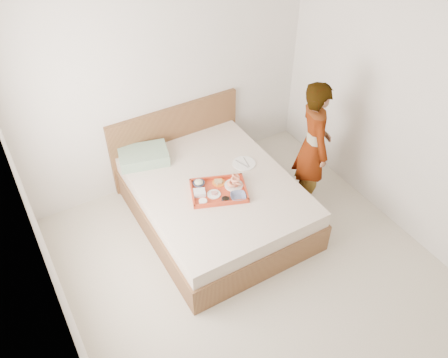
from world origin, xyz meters
name	(u,v)px	position (x,y,z in m)	size (l,w,h in m)	color
ground	(262,282)	(0.00, 0.00, 0.00)	(3.50, 4.00, 0.01)	beige
ceiling	(285,31)	(0.00, 0.00, 2.60)	(3.50, 4.00, 0.01)	white
wall_back	(167,80)	(0.00, 2.00, 1.30)	(3.50, 0.01, 2.60)	silver
wall_left	(55,274)	(-1.75, 0.00, 1.30)	(0.01, 4.00, 2.60)	silver
wall_right	(422,124)	(1.75, 0.00, 1.30)	(0.01, 4.00, 2.60)	silver
bed	(216,201)	(0.03, 1.00, 0.27)	(1.65, 2.00, 0.53)	brown
headboard	(176,141)	(0.03, 1.97, 0.47)	(1.65, 0.06, 0.95)	brown
pillow	(144,156)	(-0.47, 1.75, 0.59)	(0.54, 0.37, 0.13)	gray
tray	(219,191)	(0.00, 0.86, 0.56)	(0.57, 0.42, 0.05)	red
prawn_plate	(234,185)	(0.18, 0.86, 0.55)	(0.20, 0.20, 0.01)	white
navy_bowl_big	(238,196)	(0.12, 0.68, 0.57)	(0.16, 0.16, 0.04)	#181C49
sauce_dish	(226,200)	(-0.01, 0.70, 0.56)	(0.08, 0.08, 0.03)	black
meat_plate	(214,194)	(-0.07, 0.84, 0.55)	(0.14, 0.14, 0.01)	white
bread_plate	(219,183)	(0.06, 0.98, 0.55)	(0.14, 0.14, 0.01)	orange
salad_bowl	(199,184)	(-0.14, 1.05, 0.57)	(0.13, 0.13, 0.04)	#181C49
plastic_tub	(199,193)	(-0.20, 0.92, 0.57)	(0.12, 0.10, 0.05)	silver
cheese_round	(203,202)	(-0.23, 0.80, 0.56)	(0.08, 0.08, 0.03)	white
dinner_plate	(244,163)	(0.47, 1.13, 0.54)	(0.26, 0.26, 0.01)	white
person	(313,146)	(1.12, 0.75, 0.78)	(0.57, 0.37, 1.56)	silver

